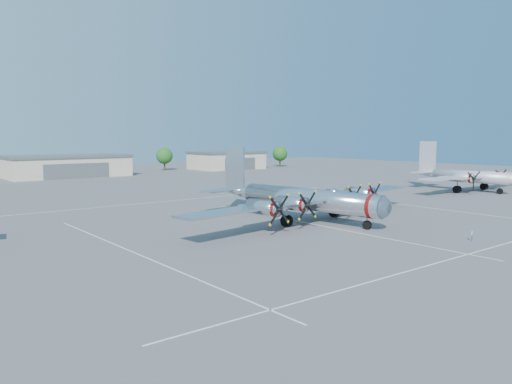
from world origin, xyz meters
TOP-DOWN VIEW (x-y plane):
  - ground at (0.00, 0.00)m, footprint 260.00×260.00m
  - parking_lines at (0.00, -1.75)m, footprint 60.00×50.08m
  - hangar_center at (0.00, 81.96)m, footprint 28.60×14.60m
  - hangar_east at (48.00, 81.96)m, footprint 20.60×14.60m
  - tree_east at (30.00, 88.00)m, footprint 4.80×4.80m
  - tree_far_east at (68.00, 80.00)m, footprint 4.80×4.80m
  - main_bomber_b29 at (1.07, -0.26)m, footprint 42.13×31.59m
  - twin_engine_east at (46.75, 4.10)m, footprint 29.17×21.50m
  - info_placard at (5.45, -19.40)m, footprint 0.48×0.22m

SIDE VIEW (x-z plane):
  - ground at x=0.00m, z-range 0.00..0.00m
  - main_bomber_b29 at x=1.07m, z-range -4.30..4.30m
  - twin_engine_east at x=46.75m, z-range -4.50..4.50m
  - parking_lines at x=0.00m, z-range 0.00..0.01m
  - info_placard at x=5.45m, z-range 0.20..1.16m
  - hangar_center at x=0.00m, z-range 0.01..5.41m
  - hangar_east at x=48.00m, z-range 0.01..5.41m
  - tree_east at x=30.00m, z-range 0.90..7.54m
  - tree_far_east at x=68.00m, z-range 0.90..7.54m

